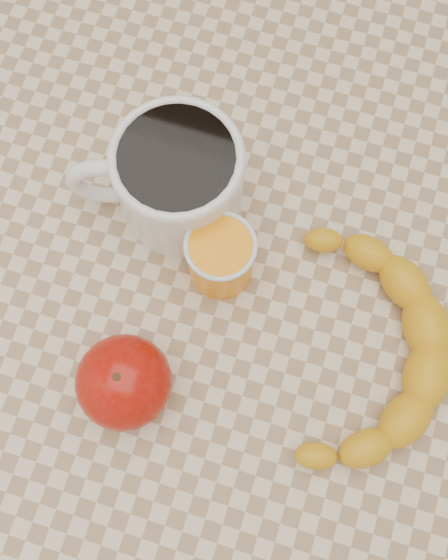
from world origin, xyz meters
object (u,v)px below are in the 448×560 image
(table, at_px, (224,305))
(banana, at_px, (365,353))
(coffee_mug, at_px, (176,178))
(apple, at_px, (124,382))
(orange_juice_glass, at_px, (221,258))

(table, height_order, banana, banana)
(coffee_mug, height_order, banana, coffee_mug)
(coffee_mug, relative_size, apple, 1.92)
(coffee_mug, distance_m, orange_juice_glass, 0.09)
(banana, bearing_deg, table, 166.10)
(apple, bearing_deg, banana, 24.99)
(coffee_mug, distance_m, banana, 0.24)
(orange_juice_glass, relative_size, apple, 0.81)
(table, relative_size, coffee_mug, 4.38)
(orange_juice_glass, distance_m, apple, 0.14)
(banana, bearing_deg, orange_juice_glass, 161.51)
(table, xyz_separation_m, banana, (0.15, -0.03, 0.11))
(orange_juice_glass, relative_size, banana, 0.27)
(table, bearing_deg, orange_juice_glass, 118.31)
(coffee_mug, bearing_deg, orange_juice_glass, -42.51)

